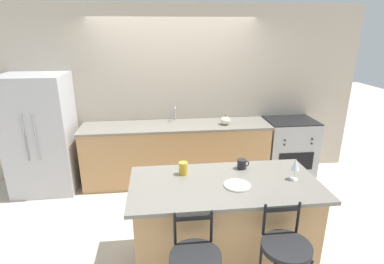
{
  "coord_description": "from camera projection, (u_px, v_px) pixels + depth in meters",
  "views": [
    {
      "loc": [
        -0.25,
        -4.01,
        2.31
      ],
      "look_at": [
        0.14,
        -0.56,
        1.13
      ],
      "focal_mm": 28.0,
      "sensor_mm": 36.0,
      "label": 1
    }
  ],
  "objects": [
    {
      "name": "back_counter",
      "position": [
        177.0,
        152.0,
        4.76
      ],
      "size": [
        2.88,
        0.7,
        0.94
      ],
      "color": "tan",
      "rests_on": "ground_plane"
    },
    {
      "name": "dinner_plate",
      "position": [
        237.0,
        185.0,
        2.81
      ],
      "size": [
        0.25,
        0.25,
        0.02
      ],
      "color": "beige",
      "rests_on": "kitchen_island"
    },
    {
      "name": "tumbler_cup",
      "position": [
        183.0,
        168.0,
        3.02
      ],
      "size": [
        0.09,
        0.09,
        0.13
      ],
      "color": "gold",
      "rests_on": "kitchen_island"
    },
    {
      "name": "wall_back",
      "position": [
        174.0,
        94.0,
        4.78
      ],
      "size": [
        6.0,
        0.07,
        2.7
      ],
      "color": "beige",
      "rests_on": "ground_plane"
    },
    {
      "name": "coffee_mug",
      "position": [
        242.0,
        164.0,
        3.15
      ],
      "size": [
        0.13,
        0.09,
        0.1
      ],
      "color": "#232326",
      "rests_on": "kitchen_island"
    },
    {
      "name": "refrigerator",
      "position": [
        42.0,
        134.0,
        4.37
      ],
      "size": [
        0.88,
        0.76,
        1.74
      ],
      "color": "#BCBCC1",
      "rests_on": "ground_plane"
    },
    {
      "name": "pumpkin_decoration",
      "position": [
        225.0,
        121.0,
        4.57
      ],
      "size": [
        0.16,
        0.16,
        0.15
      ],
      "color": "beige",
      "rests_on": "back_counter"
    },
    {
      "name": "sink_faucet",
      "position": [
        175.0,
        112.0,
        4.75
      ],
      "size": [
        0.02,
        0.13,
        0.22
      ],
      "color": "#ADAFB5",
      "rests_on": "back_counter"
    },
    {
      "name": "kitchen_island",
      "position": [
        223.0,
        223.0,
        3.02
      ],
      "size": [
        1.83,
        0.9,
        0.93
      ],
      "color": "tan",
      "rests_on": "ground_plane"
    },
    {
      "name": "wine_glass",
      "position": [
        296.0,
        165.0,
        2.88
      ],
      "size": [
        0.08,
        0.08,
        0.22
      ],
      "color": "white",
      "rests_on": "kitchen_island"
    },
    {
      "name": "oven_range",
      "position": [
        288.0,
        147.0,
        4.96
      ],
      "size": [
        0.78,
        0.64,
        0.94
      ],
      "color": "#ADAFB5",
      "rests_on": "ground_plane"
    },
    {
      "name": "ground_plane",
      "position": [
        179.0,
        191.0,
        4.55
      ],
      "size": [
        18.0,
        18.0,
        0.0
      ],
      "primitive_type": "plane",
      "color": "beige"
    },
    {
      "name": "bar_stool_far",
      "position": [
        285.0,
        257.0,
        2.43
      ],
      "size": [
        0.4,
        0.4,
        0.98
      ],
      "color": "black",
      "rests_on": "ground_plane"
    }
  ]
}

